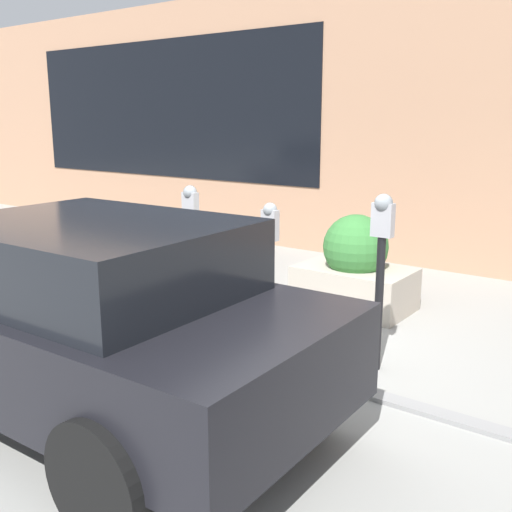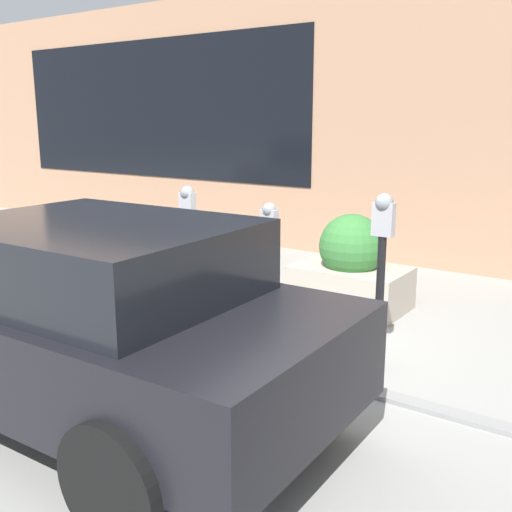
{
  "view_description": "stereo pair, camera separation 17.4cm",
  "coord_description": "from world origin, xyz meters",
  "px_view_note": "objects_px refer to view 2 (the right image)",
  "views": [
    {
      "loc": [
        -3.32,
        4.31,
        2.25
      ],
      "look_at": [
        0.0,
        -0.14,
        0.97
      ],
      "focal_mm": 42.0,
      "sensor_mm": 36.0,
      "label": 1
    },
    {
      "loc": [
        -3.18,
        4.42,
        2.25
      ],
      "look_at": [
        0.0,
        -0.14,
        0.97
      ],
      "focal_mm": 42.0,
      "sensor_mm": 36.0,
      "label": 2
    }
  ],
  "objects_px": {
    "parking_meter_second": "(269,242)",
    "planter_box": "(351,269)",
    "parking_meter_nearest": "(382,252)",
    "parked_car_middle": "(90,317)",
    "parking_meter_middle": "(188,230)"
  },
  "relations": [
    {
      "from": "parking_meter_middle",
      "to": "planter_box",
      "type": "relative_size",
      "value": 1.15
    },
    {
      "from": "parking_meter_nearest",
      "to": "parking_meter_second",
      "type": "xyz_separation_m",
      "value": [
        1.18,
        0.04,
        -0.04
      ]
    },
    {
      "from": "planter_box",
      "to": "parking_meter_nearest",
      "type": "bearing_deg",
      "value": 124.13
    },
    {
      "from": "parking_meter_second",
      "to": "parking_meter_middle",
      "type": "bearing_deg",
      "value": -2.83
    },
    {
      "from": "planter_box",
      "to": "parked_car_middle",
      "type": "bearing_deg",
      "value": 84.32
    },
    {
      "from": "parking_meter_nearest",
      "to": "parked_car_middle",
      "type": "xyz_separation_m",
      "value": [
        1.38,
        2.13,
        -0.27
      ]
    },
    {
      "from": "parking_meter_nearest",
      "to": "parking_meter_middle",
      "type": "xyz_separation_m",
      "value": [
        2.29,
        -0.02,
        -0.05
      ]
    },
    {
      "from": "parking_meter_middle",
      "to": "planter_box",
      "type": "height_order",
      "value": "parking_meter_middle"
    },
    {
      "from": "parking_meter_second",
      "to": "planter_box",
      "type": "distance_m",
      "value": 1.65
    },
    {
      "from": "parking_meter_nearest",
      "to": "parked_car_middle",
      "type": "distance_m",
      "value": 2.55
    },
    {
      "from": "parking_meter_second",
      "to": "planter_box",
      "type": "relative_size",
      "value": 1.08
    },
    {
      "from": "planter_box",
      "to": "parking_meter_second",
      "type": "bearing_deg",
      "value": 84.0
    },
    {
      "from": "parking_meter_second",
      "to": "planter_box",
      "type": "xyz_separation_m",
      "value": [
        -0.16,
        -1.54,
        -0.58
      ]
    },
    {
      "from": "parking_meter_second",
      "to": "planter_box",
      "type": "height_order",
      "value": "parking_meter_second"
    },
    {
      "from": "parking_meter_second",
      "to": "parked_car_middle",
      "type": "xyz_separation_m",
      "value": [
        0.2,
        2.09,
        -0.24
      ]
    }
  ]
}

